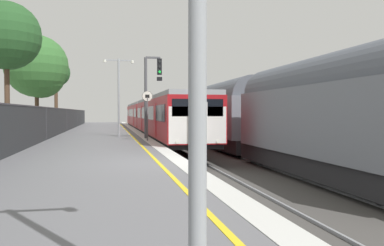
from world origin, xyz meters
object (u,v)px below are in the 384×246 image
Objects in this scene: commuter_train_at_platform at (152,116)px; speed_limit_sign at (147,109)px; freight_train_adjacent_track at (224,113)px; background_tree_left at (38,69)px; background_tree_right at (55,74)px; platform_lamp_mid at (119,90)px; background_tree_centre at (6,37)px; signal_gantry at (150,87)px.

commuter_train_at_platform reaches higher than speed_limit_sign.
commuter_train_at_platform is 1.03× the size of freight_train_adjacent_track.
background_tree_left is at bearing 161.40° from freight_train_adjacent_track.
background_tree_right reaches higher than background_tree_left.
freight_train_adjacent_track reaches higher than commuter_train_at_platform.
freight_train_adjacent_track is 14.00× the size of speed_limit_sign.
background_tree_centre is at bearing -152.24° from platform_lamp_mid.
background_tree_right is at bearing 120.52° from freight_train_adjacent_track.
speed_limit_sign is 8.74m from background_tree_centre.
freight_train_adjacent_track is at bearing 24.38° from signal_gantry.
signal_gantry is 0.65× the size of background_tree_centre.
commuter_train_at_platform is 14.38× the size of speed_limit_sign.
background_tree_left is 20.10m from background_tree_right.
platform_lamp_mid is at bearing -107.33° from commuter_train_at_platform.
platform_lamp_mid is (-7.33, -0.07, 1.53)m from freight_train_adjacent_track.
platform_lamp_mid is 7.56m from background_tree_left.
signal_gantry is 1.79× the size of speed_limit_sign.
background_tree_centre is at bearing 170.90° from speed_limit_sign.
platform_lamp_mid is at bearing 108.15° from speed_limit_sign.
signal_gantry is (-5.48, -2.48, 1.59)m from freight_train_adjacent_track.
commuter_train_at_platform is at bearing 83.55° from signal_gantry.
background_tree_right is at bearing 126.88° from commuter_train_at_platform.
signal_gantry reaches higher than freight_train_adjacent_track.
background_tree_left reaches higher than platform_lamp_mid.
signal_gantry is at bearing -71.65° from background_tree_right.
commuter_train_at_platform is 5.23× the size of background_tree_centre.
background_tree_left is 0.95× the size of background_tree_centre.
freight_train_adjacent_track is 7.48m from platform_lamp_mid.
platform_lamp_mid is at bearing -37.71° from background_tree_left.
signal_gantry is at bearing -42.03° from background_tree_left.
background_tree_right is (-8.93, 26.92, 3.22)m from signal_gantry.
platform_lamp_mid is (-1.48, 4.50, 1.30)m from speed_limit_sign.
freight_train_adjacent_track is 28.77m from background_tree_right.
background_tree_left is (-7.29, 9.00, 3.07)m from speed_limit_sign.
freight_train_adjacent_track is (4.00, -10.57, 0.29)m from commuter_train_at_platform.
background_tree_right is at bearing 108.35° from signal_gantry.
commuter_train_at_platform is 8.02× the size of signal_gantry.
background_tree_centre is (-6.22, -3.27, 2.67)m from platform_lamp_mid.
background_tree_centre reaches higher than speed_limit_sign.
freight_train_adjacent_track is 5.34× the size of background_tree_left.
speed_limit_sign is 4.91m from platform_lamp_mid.
commuter_train_at_platform is 5.49× the size of background_tree_left.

